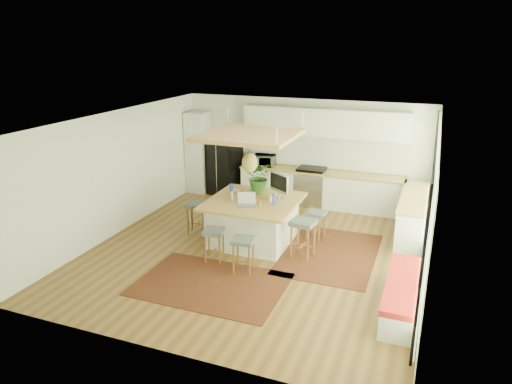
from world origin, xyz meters
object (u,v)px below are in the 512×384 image
at_px(island, 253,221).
at_px(stool_right_back, 316,224).
at_px(monitor, 279,187).
at_px(stool_near_left, 214,244).
at_px(stool_right_front, 303,240).
at_px(stool_near_right, 243,254).
at_px(island_plant, 260,180).
at_px(fridge, 224,162).
at_px(laptop, 246,200).
at_px(microwave, 264,159).
at_px(stool_left_side, 197,218).

height_order(island, stool_right_back, island).
distance_m(island, monitor, 0.91).
bearing_deg(stool_near_left, stool_right_front, 26.57).
distance_m(island, stool_near_right, 1.39).
xyz_separation_m(stool_near_left, island_plant, (0.32, 1.68, 0.85)).
relative_size(fridge, stool_near_left, 2.56).
relative_size(fridge, stool_near_right, 2.49).
distance_m(stool_right_back, laptop, 1.70).
relative_size(stool_right_back, microwave, 1.14).
relative_size(stool_left_side, island_plant, 1.03).
bearing_deg(stool_near_left, stool_right_back, 47.17).
xyz_separation_m(monitor, island_plant, (-0.52, 0.24, 0.02)).
height_order(fridge, monitor, fridge).
bearing_deg(island, monitor, 34.58).
bearing_deg(island, stool_left_side, -178.50).
xyz_separation_m(fridge, island, (1.91, -2.72, -0.46)).
bearing_deg(stool_near_left, island, 71.26).
height_order(stool_right_front, island_plant, island_plant).
bearing_deg(laptop, island, 69.32).
distance_m(fridge, stool_near_left, 4.18).
relative_size(stool_left_side, monitor, 1.23).
bearing_deg(monitor, stool_near_left, -85.93).
bearing_deg(fridge, stool_left_side, -62.84).
bearing_deg(microwave, stool_right_front, -63.08).
distance_m(stool_near_right, microwave, 4.27).
relative_size(monitor, microwave, 1.06).
bearing_deg(laptop, stool_right_back, 18.65).
height_order(fridge, stool_near_right, fridge).
bearing_deg(stool_near_left, island_plant, 79.32).
height_order(island, stool_left_side, island).
bearing_deg(stool_right_front, island, 163.82).
xyz_separation_m(stool_near_right, microwave, (-1.07, 4.07, 0.76)).
xyz_separation_m(stool_right_back, island_plant, (-1.28, -0.04, 0.85)).
distance_m(fridge, island_plant, 2.86).
distance_m(laptop, microwave, 3.17).
relative_size(stool_near_left, microwave, 1.17).
distance_m(fridge, island, 3.36).
bearing_deg(island_plant, stool_near_right, -78.37).
bearing_deg(stool_near_right, stool_left_side, 141.51).
bearing_deg(stool_near_left, stool_near_right, -17.55).
xyz_separation_m(island, stool_right_front, (1.18, -0.34, -0.11)).
xyz_separation_m(stool_near_right, stool_left_side, (-1.65, 1.32, 0.00)).
distance_m(stool_left_side, monitor, 2.00).
bearing_deg(microwave, island, -80.00).
bearing_deg(island_plant, microwave, 107.37).
distance_m(stool_right_back, island_plant, 1.54).
bearing_deg(stool_near_right, stool_near_left, 162.45).
bearing_deg(stool_right_front, stool_near_right, -130.37).
bearing_deg(stool_right_back, stool_right_front, -91.88).
distance_m(stool_near_right, stool_left_side, 2.11).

